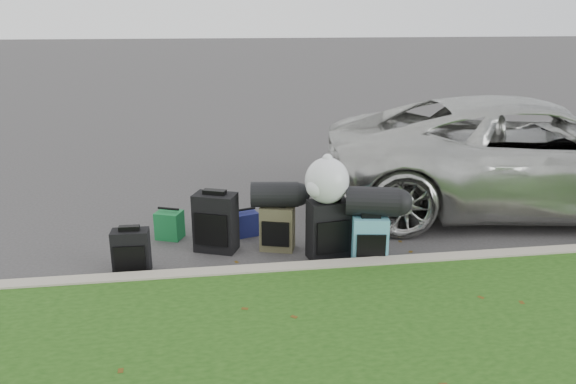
{
  "coord_description": "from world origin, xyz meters",
  "views": [
    {
      "loc": [
        -1.03,
        -6.15,
        2.59
      ],
      "look_at": [
        -0.1,
        0.2,
        0.55
      ],
      "focal_mm": 35.0,
      "sensor_mm": 36.0,
      "label": 1
    }
  ],
  "objects": [
    {
      "name": "suv",
      "position": [
        3.32,
        0.73,
        0.76
      ],
      "size": [
        5.82,
        3.38,
        1.52
      ],
      "primitive_type": "imported",
      "rotation": [
        0.0,
        0.0,
        1.41
      ],
      "color": "#B7B7B2",
      "rests_on": "ground"
    },
    {
      "name": "suitcase_olive",
      "position": [
        -0.28,
        -0.22,
        0.26
      ],
      "size": [
        0.43,
        0.34,
        0.52
      ],
      "primitive_type": "cube",
      "rotation": [
        0.0,
        0.0,
        -0.3
      ],
      "color": "#423F2A",
      "rests_on": "ground"
    },
    {
      "name": "suitcase_teal",
      "position": [
        0.65,
        -0.76,
        0.27
      ],
      "size": [
        0.4,
        0.28,
        0.53
      ],
      "primitive_type": "cube",
      "rotation": [
        0.0,
        0.0,
        -0.16
      ],
      "color": "teal",
      "rests_on": "ground"
    },
    {
      "name": "duffel_right",
      "position": [
        0.68,
        -0.69,
        0.69
      ],
      "size": [
        0.62,
        0.44,
        0.31
      ],
      "primitive_type": "cylinder",
      "rotation": [
        0.0,
        1.57,
        -0.26
      ],
      "color": "black",
      "rests_on": "suitcase_teal"
    },
    {
      "name": "trash_bag",
      "position": [
        0.21,
        -0.56,
        0.9
      ],
      "size": [
        0.48,
        0.48,
        0.48
      ],
      "primitive_type": "sphere",
      "color": "white",
      "rests_on": "suitcase_large_black_right"
    },
    {
      "name": "suitcase_large_black_left",
      "position": [
        -0.98,
        -0.14,
        0.34
      ],
      "size": [
        0.54,
        0.43,
        0.67
      ],
      "primitive_type": "cube",
      "rotation": [
        0.0,
        0.0,
        -0.38
      ],
      "color": "black",
      "rests_on": "ground"
    },
    {
      "name": "tote_green",
      "position": [
        -1.53,
        0.3,
        0.17
      ],
      "size": [
        0.36,
        0.33,
        0.33
      ],
      "primitive_type": "cube",
      "rotation": [
        0.0,
        0.0,
        -0.39
      ],
      "color": "#197237",
      "rests_on": "ground"
    },
    {
      "name": "duffel_left",
      "position": [
        -0.31,
        -0.22,
        0.66
      ],
      "size": [
        0.56,
        0.35,
        0.29
      ],
      "primitive_type": "cylinder",
      "rotation": [
        0.0,
        1.57,
        -0.13
      ],
      "color": "black",
      "rests_on": "suitcase_olive"
    },
    {
      "name": "tote_navy",
      "position": [
        -0.61,
        0.27,
        0.15
      ],
      "size": [
        0.32,
        0.28,
        0.29
      ],
      "primitive_type": "cube",
      "rotation": [
        0.0,
        0.0,
        0.3
      ],
      "color": "navy",
      "rests_on": "ground"
    },
    {
      "name": "curb",
      "position": [
        0.0,
        -1.0,
        0.07
      ],
      "size": [
        120.0,
        0.18,
        0.15
      ],
      "primitive_type": "cube",
      "color": "#9E937F",
      "rests_on": "ground"
    },
    {
      "name": "ground",
      "position": [
        0.0,
        0.0,
        0.0
      ],
      "size": [
        120.0,
        120.0,
        0.0
      ],
      "primitive_type": "plane",
      "color": "#383535",
      "rests_on": "ground"
    },
    {
      "name": "suitcase_small_black",
      "position": [
        -1.87,
        -0.61,
        0.24
      ],
      "size": [
        0.38,
        0.22,
        0.47
      ],
      "primitive_type": "cube",
      "rotation": [
        0.0,
        0.0,
        -0.03
      ],
      "color": "black",
      "rests_on": "ground"
    },
    {
      "name": "suitcase_large_black_right",
      "position": [
        0.24,
        -0.54,
        0.33
      ],
      "size": [
        0.48,
        0.33,
        0.66
      ],
      "primitive_type": "cube",
      "rotation": [
        0.0,
        0.0,
        0.15
      ],
      "color": "black",
      "rests_on": "ground"
    }
  ]
}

